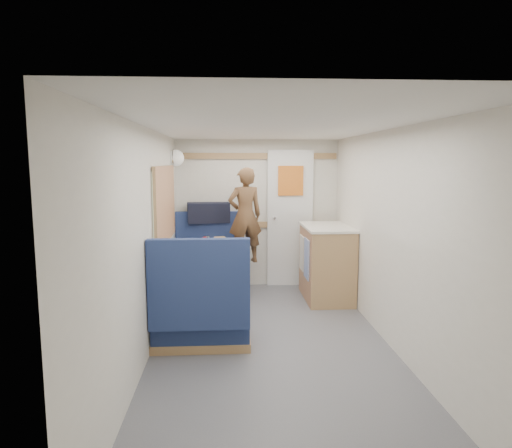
{
  "coord_description": "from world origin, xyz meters",
  "views": [
    {
      "loc": [
        -0.39,
        -3.94,
        1.7
      ],
      "look_at": [
        -0.1,
        0.9,
        1.04
      ],
      "focal_mm": 32.0,
      "sensor_mm": 36.0,
      "label": 1
    }
  ],
  "objects": [
    {
      "name": "wine_glass",
      "position": [
        -0.65,
        1.04,
        0.84
      ],
      "size": [
        0.08,
        0.08,
        0.17
      ],
      "color": "white",
      "rests_on": "dinette_table"
    },
    {
      "name": "dome_light",
      "position": [
        -1.04,
        1.85,
        1.75
      ],
      "size": [
        0.2,
        0.2,
        0.2
      ],
      "primitive_type": "sphere",
      "color": "white",
      "rests_on": "wall_left"
    },
    {
      "name": "bench_near",
      "position": [
        -0.65,
        0.14,
        0.3
      ],
      "size": [
        0.9,
        0.59,
        1.05
      ],
      "color": "#181F4F",
      "rests_on": "floor"
    },
    {
      "name": "floor",
      "position": [
        0.0,
        0.0,
        0.0
      ],
      "size": [
        4.5,
        4.5,
        0.0
      ],
      "primitive_type": "plane",
      "color": "#515156",
      "rests_on": "ground"
    },
    {
      "name": "dinette_table",
      "position": [
        -0.65,
        1.0,
        0.57
      ],
      "size": [
        0.62,
        0.92,
        0.72
      ],
      "color": "white",
      "rests_on": "floor"
    },
    {
      "name": "ledge",
      "position": [
        -0.65,
        2.12,
        0.88
      ],
      "size": [
        0.9,
        0.14,
        0.04
      ],
      "primitive_type": "cube",
      "color": "#A36D49",
      "rests_on": "bench_far"
    },
    {
      "name": "beer_glass",
      "position": [
        -0.43,
        0.93,
        0.77
      ],
      "size": [
        0.06,
        0.06,
        0.1
      ],
      "primitive_type": "cylinder",
      "color": "brown",
      "rests_on": "dinette_table"
    },
    {
      "name": "tray",
      "position": [
        -0.51,
        0.79,
        0.73
      ],
      "size": [
        0.29,
        0.36,
        0.02
      ],
      "primitive_type": "cube",
      "rotation": [
        0.0,
        0.0,
        -0.14
      ],
      "color": "silver",
      "rests_on": "dinette_table"
    },
    {
      "name": "ceiling",
      "position": [
        0.0,
        0.0,
        2.0
      ],
      "size": [
        4.5,
        4.5,
        0.0
      ],
      "primitive_type": "plane",
      "rotation": [
        3.14,
        0.0,
        0.0
      ],
      "color": "silver",
      "rests_on": "wall_back"
    },
    {
      "name": "wall_left",
      "position": [
        -1.1,
        0.0,
        1.0
      ],
      "size": [
        0.02,
        4.5,
        2.0
      ],
      "primitive_type": "cube",
      "color": "silver",
      "rests_on": "floor"
    },
    {
      "name": "duffel_bag",
      "position": [
        -0.66,
        2.12,
        1.03
      ],
      "size": [
        0.58,
        0.33,
        0.26
      ],
      "primitive_type": "cube",
      "rotation": [
        0.0,
        0.0,
        0.12
      ],
      "color": "black",
      "rests_on": "ledge"
    },
    {
      "name": "bread_loaf",
      "position": [
        -0.48,
        1.32,
        0.77
      ],
      "size": [
        0.17,
        0.26,
        0.1
      ],
      "primitive_type": "cube",
      "rotation": [
        0.0,
        0.0,
        0.19
      ],
      "color": "olive",
      "rests_on": "dinette_table"
    },
    {
      "name": "wall_back",
      "position": [
        0.0,
        2.25,
        1.0
      ],
      "size": [
        2.2,
        0.02,
        2.0
      ],
      "primitive_type": "cube",
      "color": "silver",
      "rests_on": "floor"
    },
    {
      "name": "orange_fruit",
      "position": [
        -0.51,
        0.77,
        0.78
      ],
      "size": [
        0.08,
        0.08,
        0.08
      ],
      "primitive_type": "sphere",
      "color": "#DC5809",
      "rests_on": "tray"
    },
    {
      "name": "oak_trim_low",
      "position": [
        0.0,
        2.23,
        0.85
      ],
      "size": [
        2.15,
        0.02,
        0.08
      ],
      "primitive_type": "cube",
      "color": "#A36D49",
      "rests_on": "wall_back"
    },
    {
      "name": "cheese_block",
      "position": [
        -0.59,
        0.66,
        0.76
      ],
      "size": [
        0.11,
        0.07,
        0.04
      ],
      "primitive_type": "cube",
      "rotation": [
        0.0,
        0.0,
        -0.09
      ],
      "color": "#D7CF7C",
      "rests_on": "tray"
    },
    {
      "name": "bench_far",
      "position": [
        -0.65,
        1.86,
        0.3
      ],
      "size": [
        0.9,
        0.59,
        1.05
      ],
      "color": "#181F4F",
      "rests_on": "floor"
    },
    {
      "name": "tumbler_right",
      "position": [
        -0.6,
        1.16,
        0.77
      ],
      "size": [
        0.07,
        0.07,
        0.11
      ],
      "primitive_type": "cylinder",
      "color": "silver",
      "rests_on": "dinette_table"
    },
    {
      "name": "oak_trim_high",
      "position": [
        0.0,
        2.23,
        1.78
      ],
      "size": [
        2.15,
        0.02,
        0.08
      ],
      "primitive_type": "cube",
      "color": "#A36D49",
      "rests_on": "wall_back"
    },
    {
      "name": "tumbler_left",
      "position": [
        -0.88,
        0.82,
        0.78
      ],
      "size": [
        0.08,
        0.08,
        0.12
      ],
      "primitive_type": "cylinder",
      "color": "white",
      "rests_on": "dinette_table"
    },
    {
      "name": "tumbler_mid",
      "position": [
        -0.65,
        1.38,
        0.78
      ],
      "size": [
        0.07,
        0.07,
        0.11
      ],
      "primitive_type": "cylinder",
      "color": "silver",
      "rests_on": "dinette_table"
    },
    {
      "name": "person",
      "position": [
        -0.19,
        1.68,
        1.04
      ],
      "size": [
        0.49,
        0.38,
        1.19
      ],
      "primitive_type": "imported",
      "rotation": [
        0.0,
        0.0,
        3.39
      ],
      "color": "brown",
      "rests_on": "bench_far"
    },
    {
      "name": "salt_grinder",
      "position": [
        -0.65,
        0.94,
        0.76
      ],
      "size": [
        0.03,
        0.03,
        0.09
      ],
      "primitive_type": "cylinder",
      "color": "white",
      "rests_on": "dinette_table"
    },
    {
      "name": "pepper_grinder",
      "position": [
        -0.62,
        1.04,
        0.76
      ],
      "size": [
        0.03,
        0.03,
        0.09
      ],
      "primitive_type": "cylinder",
      "color": "black",
      "rests_on": "dinette_table"
    },
    {
      "name": "side_window",
      "position": [
        -1.08,
        1.0,
        1.25
      ],
      "size": [
        0.04,
        1.3,
        0.72
      ],
      "primitive_type": "cube",
      "color": "#A4AF95",
      "rests_on": "wall_left"
    },
    {
      "name": "rear_door",
      "position": [
        0.45,
        2.22,
        0.97
      ],
      "size": [
        0.62,
        0.12,
        1.86
      ],
      "color": "white",
      "rests_on": "wall_back"
    },
    {
      "name": "galley_counter",
      "position": [
        0.82,
        1.55,
        0.47
      ],
      "size": [
        0.57,
        0.92,
        0.92
      ],
      "color": "#A36D49",
      "rests_on": "floor"
    },
    {
      "name": "wall_right",
      "position": [
        1.1,
        0.0,
        1.0
      ],
      "size": [
        0.02,
        4.5,
        2.0
      ],
      "primitive_type": "cube",
      "color": "silver",
      "rests_on": "floor"
    }
  ]
}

